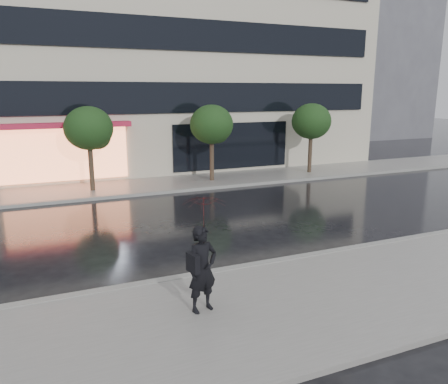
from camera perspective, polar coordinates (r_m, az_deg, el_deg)
ground at (r=12.78m, az=2.45°, el=-8.24°), size 120.00×120.00×0.00m
sidewalk_near at (r=10.18m, az=10.60°, el=-13.91°), size 60.00×4.50×0.12m
sidewalk_far at (r=22.08m, az=-9.08°, el=0.91°), size 60.00×3.50×0.12m
curb_near at (r=11.92m, az=4.55°, el=-9.51°), size 60.00×0.25×0.14m
curb_far at (r=20.43m, az=-7.87°, el=-0.01°), size 60.00×0.25×0.14m
office_building at (r=29.49m, az=-13.71°, el=21.20°), size 30.00×12.76×18.00m
bg_building_right at (r=49.83m, az=16.35°, el=16.39°), size 12.00×12.00×16.00m
tree_mid_west at (r=20.95m, az=-17.10°, el=7.77°), size 2.20×2.20×3.99m
tree_mid_east at (r=22.40m, az=-1.51°, el=8.64°), size 2.20×2.20×3.99m
tree_far_east at (r=25.23m, az=11.42°, el=8.88°), size 2.20×2.20×3.99m
pedestrian_with_umbrella at (r=8.97m, az=-2.72°, el=-6.41°), size 1.07×1.08×2.47m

